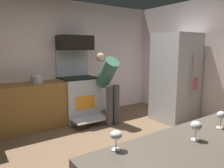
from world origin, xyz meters
TOP-DOWN VIEW (x-y plane):
  - ground_plane at (0.00, 0.00)m, footprint 5.20×4.80m
  - wall_back at (0.00, 2.34)m, footprint 5.20×0.12m
  - wall_right at (2.54, 0.00)m, footprint 0.12×4.80m
  - lower_cabinet_run at (-0.90, 1.98)m, footprint 2.40×0.60m
  - oven_range at (0.31, 1.97)m, footprint 0.76×1.02m
  - microwave at (0.31, 2.06)m, footprint 0.74×0.38m
  - refrigerator at (2.03, 0.74)m, footprint 0.83×0.78m
  - person_cook at (0.72, 1.40)m, footprint 0.31×0.67m
  - wine_glass_mid at (0.02, -1.35)m, footprint 0.07×0.07m
  - wine_glass_far at (-0.37, -1.38)m, footprint 0.08×0.08m
  - wine_glass_extra at (-0.94, -1.17)m, footprint 0.08×0.08m
  - stock_pot at (-0.57, 1.98)m, footprint 0.24×0.24m

SIDE VIEW (x-z plane):
  - ground_plane at x=0.00m, z-range -0.02..0.00m
  - lower_cabinet_run at x=-0.90m, z-range 0.00..0.90m
  - oven_range at x=0.31m, z-range -0.25..1.27m
  - person_cook at x=0.72m, z-range 0.14..1.62m
  - refrigerator at x=2.03m, z-range 0.00..1.88m
  - stock_pot at x=-0.57m, z-range 0.90..1.04m
  - wine_glass_extra at x=-0.94m, z-range 0.93..1.07m
  - wine_glass_far at x=-0.37m, z-range 0.93..1.08m
  - wine_glass_mid at x=0.02m, z-range 0.93..1.08m
  - wall_back at x=0.00m, z-range 0.00..2.60m
  - wall_right at x=2.54m, z-range 0.00..2.60m
  - microwave at x=0.31m, z-range 1.53..1.84m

